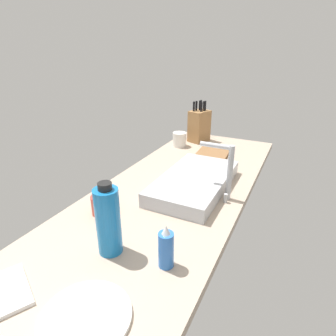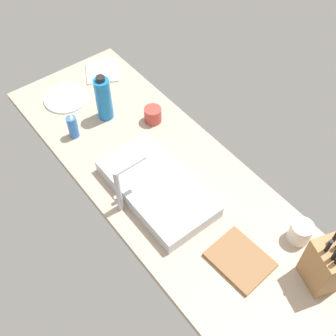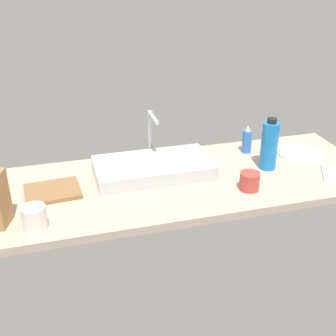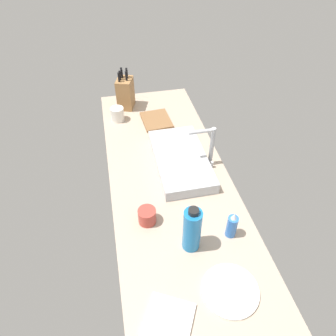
# 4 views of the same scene
# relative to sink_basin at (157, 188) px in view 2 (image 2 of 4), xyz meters

# --- Properties ---
(countertop_slab) EXTENTS (1.86, 0.65, 0.04)m
(countertop_slab) POSITION_rel_sink_basin_xyz_m (0.07, -0.08, -0.05)
(countertop_slab) COLOR tan
(countertop_slab) RESTS_ON ground
(sink_basin) EXTENTS (0.53, 0.28, 0.06)m
(sink_basin) POSITION_rel_sink_basin_xyz_m (0.00, 0.00, 0.00)
(sink_basin) COLOR #B7BABF
(sink_basin) RESTS_ON countertop_slab
(faucet) EXTENTS (0.06, 0.15, 0.25)m
(faucet) POSITION_rel_sink_basin_xyz_m (0.03, 0.15, 0.12)
(faucet) COLOR #B7BABF
(faucet) RESTS_ON countertop_slab
(knife_block) EXTENTS (0.16, 0.14, 0.28)m
(knife_block) POSITION_rel_sink_basin_xyz_m (-0.69, -0.23, 0.08)
(knife_block) COLOR #9E7042
(knife_block) RESTS_ON countertop_slab
(cutting_board) EXTENTS (0.24, 0.20, 0.02)m
(cutting_board) POSITION_rel_sink_basin_xyz_m (-0.46, -0.06, -0.02)
(cutting_board) COLOR brown
(cutting_board) RESTS_ON countertop_slab
(soap_bottle) EXTENTS (0.05, 0.05, 0.14)m
(soap_bottle) POSITION_rel_sink_basin_xyz_m (0.52, 0.11, 0.03)
(soap_bottle) COLOR blue
(soap_bottle) RESTS_ON countertop_slab
(water_bottle) EXTENTS (0.08, 0.08, 0.25)m
(water_bottle) POSITION_rel_sink_basin_xyz_m (0.54, -0.08, 0.08)
(water_bottle) COLOR #1970B7
(water_bottle) RESTS_ON countertop_slab
(dinner_plate) EXTENTS (0.23, 0.23, 0.01)m
(dinner_plate) POSITION_rel_sink_basin_xyz_m (0.77, 0.01, -0.03)
(dinner_plate) COLOR white
(dinner_plate) RESTS_ON countertop_slab
(dish_towel) EXTENTS (0.25, 0.24, 0.01)m
(dish_towel) POSITION_rel_sink_basin_xyz_m (0.84, -0.25, -0.03)
(dish_towel) COLOR white
(dish_towel) RESTS_ON countertop_slab
(coffee_mug) EXTENTS (0.09, 0.09, 0.09)m
(coffee_mug) POSITION_rel_sink_basin_xyz_m (-0.53, -0.31, 0.01)
(coffee_mug) COLOR silver
(coffee_mug) RESTS_ON countertop_slab
(ceramic_cup) EXTENTS (0.09, 0.09, 0.08)m
(ceramic_cup) POSITION_rel_sink_basin_xyz_m (0.36, -0.25, 0.01)
(ceramic_cup) COLOR #B23D33
(ceramic_cup) RESTS_ON countertop_slab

